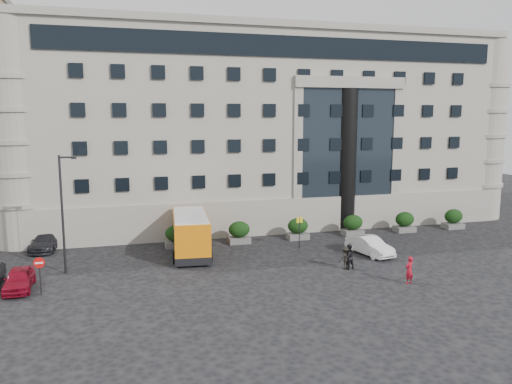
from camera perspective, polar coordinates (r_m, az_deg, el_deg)
ground at (r=34.40m, az=-0.83°, el=-9.13°), size 120.00×120.00×0.00m
civic_building at (r=55.57m, az=-0.57°, el=7.12°), size 44.00×24.00×18.00m
entrance_column at (r=46.79m, az=10.29°, el=3.61°), size 1.80×1.80×13.00m
hedge_a at (r=40.87m, az=-9.07°, el=-5.00°), size 1.80×1.26×1.84m
hedge_b at (r=41.72m, az=-1.94°, el=-4.61°), size 1.80×1.26×1.84m
hedge_c at (r=43.20m, az=4.80°, el=-4.18°), size 1.80×1.26×1.84m
hedge_d at (r=45.22m, az=11.01°, el=-3.72°), size 1.80×1.26×1.84m
hedge_e at (r=47.73m, az=16.63°, el=-3.28°), size 1.80×1.26×1.84m
hedge_f at (r=50.65m, az=21.63°, el=-2.85°), size 1.80×1.26×1.84m
street_lamp at (r=35.43m, az=-21.18°, el=-1.91°), size 1.16×0.18×8.00m
bus_stop_sign at (r=40.15m, az=4.99°, el=-4.00°), size 0.50×0.08×2.52m
no_entry_sign at (r=32.27m, az=-23.51°, el=-8.02°), size 0.64×0.16×2.32m
minibus at (r=38.59m, az=-7.49°, el=-4.59°), size 3.31×7.64×3.10m
red_truck at (r=46.91m, az=-25.75°, el=-3.47°), size 3.05×5.20×2.63m
parked_car_a at (r=34.13m, az=-25.46°, el=-8.98°), size 1.64×3.93×1.33m
parked_car_c at (r=43.15m, az=-22.85°, el=-5.21°), size 2.49×4.82×1.34m
parked_car_d at (r=48.85m, az=-19.88°, el=-3.36°), size 2.61×5.54×1.53m
white_taxi at (r=39.29m, az=12.86°, el=-6.01°), size 2.39×4.50×1.41m
pedestrian_a at (r=33.29m, az=17.11°, el=-8.53°), size 0.75×0.62×1.78m
pedestrian_b at (r=35.41m, az=10.54°, el=-7.28°), size 0.95×0.79×1.75m
pedestrian_c at (r=35.37m, az=10.17°, el=-7.39°), size 1.18×0.88×1.63m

